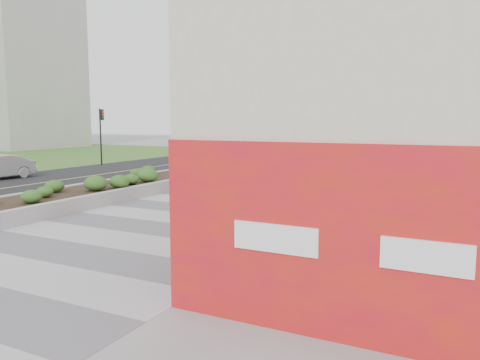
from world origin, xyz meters
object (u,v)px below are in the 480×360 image
object	(u,v)px
planter	(128,184)
skateboarder	(297,172)
traffic_signal_far	(101,128)
traffic_signal_near	(211,129)

from	to	relation	value
planter	skateboarder	bearing A→B (deg)	36.97
traffic_signal_far	skateboarder	bearing A→B (deg)	-16.52
traffic_signal_far	skateboarder	world-z (taller)	traffic_signal_far
traffic_signal_near	skateboarder	bearing A→B (deg)	-34.68
planter	skateboarder	world-z (taller)	skateboarder
skateboarder	planter	bearing A→B (deg)	-160.62
planter	traffic_signal_far	distance (m)	15.00
traffic_signal_near	skateboarder	distance (m)	10.13
planter	traffic_signal_far	bearing A→B (deg)	137.54
traffic_signal_near	planter	bearing A→B (deg)	-80.65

